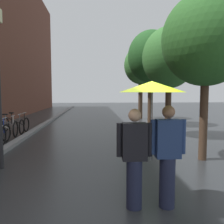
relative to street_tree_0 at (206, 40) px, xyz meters
The scene contains 10 objects.
ground_plane 5.16m from the street_tree_0, 136.47° to the right, with size 80.00×80.00×0.00m, color #26282B.
kerb_strip 10.03m from the street_tree_0, 129.60° to the left, with size 0.30×36.00×0.12m, color slate.
street_tree_0 is the anchor object (origin of this frame).
street_tree_1 3.59m from the street_tree_0, 87.46° to the left, with size 2.32×2.32×4.75m.
street_tree_2 7.04m from the street_tree_0, 88.30° to the left, with size 2.67×2.67×5.51m.
street_tree_3 10.34m from the street_tree_0, 88.36° to the left, with size 2.42×2.42×5.29m.
parked_bicycle_4 8.47m from the street_tree_0, 151.72° to the left, with size 1.12×0.76×0.96m.
parked_bicycle_5 8.77m from the street_tree_0, 147.21° to the left, with size 1.08×0.70×0.96m.
parked_bicycle_6 9.19m from the street_tree_0, 142.98° to the left, with size 1.14×0.79×0.96m.
couple_under_umbrella 3.88m from the street_tree_0, 130.12° to the right, with size 1.14×1.07×2.10m.
Camera 1 is at (-0.23, -3.45, 1.91)m, focal length 36.39 mm.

